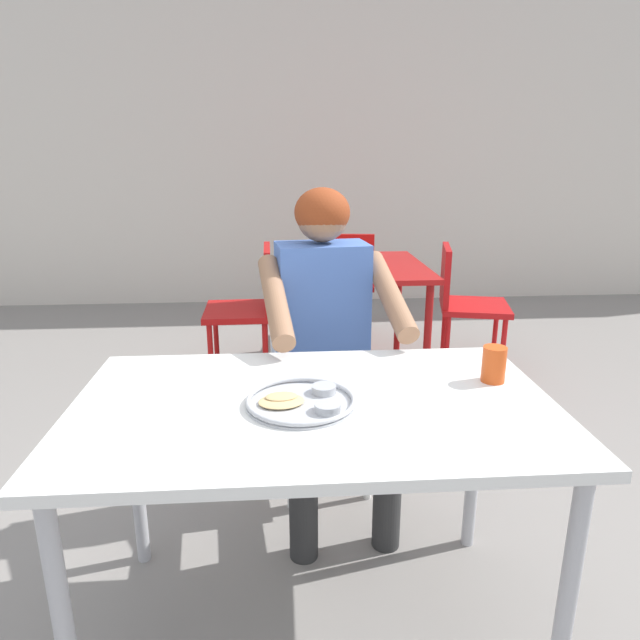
% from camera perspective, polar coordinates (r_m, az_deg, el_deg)
% --- Properties ---
extents(ground_plane, '(12.00, 12.00, 0.05)m').
position_cam_1_polar(ground_plane, '(1.97, 1.92, -28.30)').
color(ground_plane, gray).
extents(back_wall, '(12.00, 0.12, 3.40)m').
position_cam_1_polar(back_wall, '(5.29, -2.59, 20.29)').
color(back_wall, silver).
rests_on(back_wall, ground).
extents(table_foreground, '(1.28, 0.77, 0.73)m').
position_cam_1_polar(table_foreground, '(1.53, -0.60, -10.73)').
color(table_foreground, white).
rests_on(table_foreground, ground).
extents(thali_tray, '(0.29, 0.29, 0.03)m').
position_cam_1_polar(thali_tray, '(1.48, -1.84, -8.19)').
color(thali_tray, '#B7BABF').
rests_on(thali_tray, table_foreground).
extents(drinking_cup, '(0.07, 0.07, 0.10)m').
position_cam_1_polar(drinking_cup, '(1.68, 17.27, -4.20)').
color(drinking_cup, '#D84C19').
rests_on(drinking_cup, table_foreground).
extents(chair_foreground, '(0.44, 0.45, 0.85)m').
position_cam_1_polar(chair_foreground, '(2.37, -0.15, -4.71)').
color(chair_foreground, silver).
rests_on(chair_foreground, ground).
extents(diner_foreground, '(0.54, 0.59, 1.25)m').
position_cam_1_polar(diner_foreground, '(2.09, 0.83, -0.66)').
color(diner_foreground, '#2B2B2B').
rests_on(diner_foreground, ground).
extents(table_background_red, '(0.82, 0.92, 0.71)m').
position_cam_1_polar(table_background_red, '(3.46, 3.79, 4.30)').
color(table_background_red, '#B71414').
rests_on(table_background_red, ground).
extents(chair_red_left, '(0.41, 0.45, 0.83)m').
position_cam_1_polar(chair_red_left, '(3.40, -7.09, 1.78)').
color(chair_red_left, red).
rests_on(chair_red_left, ground).
extents(chair_red_right, '(0.50, 0.50, 0.81)m').
position_cam_1_polar(chair_red_right, '(3.67, 14.31, 2.12)').
color(chair_red_right, red).
rests_on(chair_red_right, ground).
extents(chair_red_far, '(0.42, 0.43, 0.82)m').
position_cam_1_polar(chair_red_far, '(4.10, 2.82, 4.20)').
color(chair_red_far, '#B41512').
rests_on(chair_red_far, ground).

